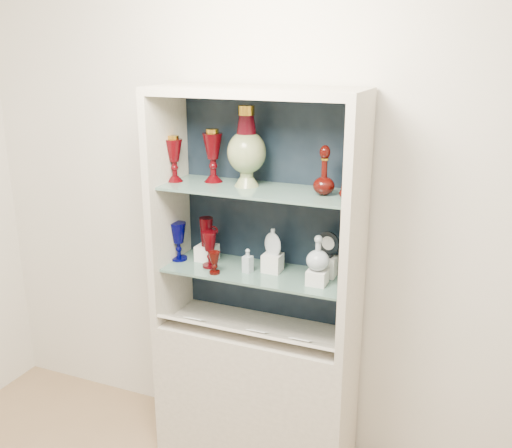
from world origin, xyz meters
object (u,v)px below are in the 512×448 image
at_px(cobalt_goblet, 178,241).
at_px(clear_round_decanter, 318,254).
at_px(ruby_goblet_small, 214,263).
at_px(ruby_pitcher, 206,232).
at_px(pedestal_lamp_right, 213,156).
at_px(ruby_decanter_a, 324,167).
at_px(ruby_decanter_b, 353,171).
at_px(pedestal_lamp_left, 174,159).
at_px(flat_flask, 273,241).
at_px(lidded_bowl, 347,191).
at_px(enamel_urn, 247,146).
at_px(ruby_goblet_tall, 210,249).
at_px(clear_square_bottle, 248,261).
at_px(cameo_medallion, 329,244).

xyz_separation_m(cobalt_goblet, clear_round_decanter, (0.76, -0.04, 0.05)).
bearing_deg(ruby_goblet_small, ruby_pitcher, 128.08).
bearing_deg(pedestal_lamp_right, ruby_decanter_a, -4.88).
height_order(ruby_decanter_b, ruby_pitcher, ruby_decanter_b).
height_order(pedestal_lamp_left, clear_round_decanter, pedestal_lamp_left).
bearing_deg(ruby_goblet_small, ruby_decanter_b, 14.30).
bearing_deg(flat_flask, pedestal_lamp_right, -167.14).
bearing_deg(clear_round_decanter, lidded_bowl, 2.18).
bearing_deg(ruby_pitcher, clear_round_decanter, -23.28).
relative_size(pedestal_lamp_left, ruby_goblet_small, 2.04).
bearing_deg(cobalt_goblet, pedestal_lamp_right, 17.85).
distance_m(enamel_urn, ruby_goblet_tall, 0.55).
distance_m(cobalt_goblet, flat_flask, 0.51).
distance_m(pedestal_lamp_left, ruby_goblet_small, 0.55).
relative_size(pedestal_lamp_right, cobalt_goblet, 1.30).
bearing_deg(ruby_goblet_tall, clear_round_decanter, -0.68).
bearing_deg(lidded_bowl, ruby_goblet_small, -173.60).
distance_m(clear_square_bottle, clear_round_decanter, 0.37).
height_order(ruby_decanter_a, clear_round_decanter, ruby_decanter_a).
distance_m(ruby_decanter_a, lidded_bowl, 0.15).
xyz_separation_m(pedestal_lamp_right, ruby_decanter_a, (0.58, -0.05, -0.00)).
height_order(lidded_bowl, cobalt_goblet, lidded_bowl).
bearing_deg(ruby_decanter_b, cameo_medallion, 169.61).
distance_m(ruby_decanter_b, cobalt_goblet, 0.98).
xyz_separation_m(ruby_decanter_b, clear_round_decanter, (-0.12, -0.09, -0.38)).
relative_size(ruby_goblet_tall, clear_square_bottle, 1.53).
bearing_deg(cobalt_goblet, ruby_decanter_a, 0.65).
bearing_deg(pedestal_lamp_left, clear_square_bottle, -2.31).
xyz_separation_m(pedestal_lamp_left, ruby_decanter_b, (0.88, 0.06, -0.00)).
bearing_deg(enamel_urn, pedestal_lamp_left, -173.05).
bearing_deg(clear_round_decanter, ruby_goblet_tall, 179.32).
relative_size(ruby_decanter_a, cameo_medallion, 1.95).
bearing_deg(cameo_medallion, clear_square_bottle, -153.68).
height_order(ruby_decanter_b, cobalt_goblet, ruby_decanter_b).
bearing_deg(ruby_decanter_b, ruby_decanter_a, -157.99).
distance_m(ruby_goblet_tall, cameo_medallion, 0.59).
xyz_separation_m(ruby_pitcher, clear_square_bottle, (0.26, -0.07, -0.09)).
distance_m(cobalt_goblet, clear_square_bottle, 0.40).
xyz_separation_m(ruby_goblet_tall, cameo_medallion, (0.58, 0.11, 0.07)).
height_order(ruby_decanter_a, clear_square_bottle, ruby_decanter_a).
distance_m(pedestal_lamp_left, flat_flask, 0.63).
bearing_deg(cobalt_goblet, clear_square_bottle, -3.36).
relative_size(pedestal_lamp_left, ruby_decanter_b, 1.02).
height_order(enamel_urn, lidded_bowl, enamel_urn).
xyz_separation_m(enamel_urn, ruby_goblet_tall, (-0.17, -0.07, -0.52)).
bearing_deg(clear_round_decanter, cameo_medallion, 80.79).
height_order(ruby_decanter_a, ruby_goblet_small, ruby_decanter_a).
xyz_separation_m(clear_square_bottle, clear_round_decanter, (0.36, -0.01, 0.09)).
distance_m(ruby_decanter_a, clear_square_bottle, 0.61).
height_order(ruby_decanter_a, ruby_pitcher, ruby_decanter_a).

